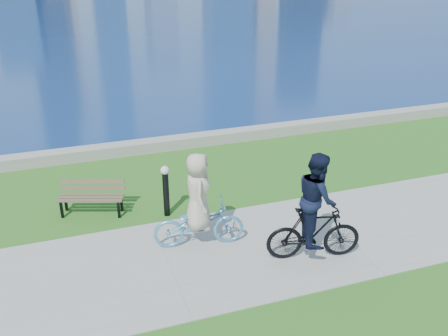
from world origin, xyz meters
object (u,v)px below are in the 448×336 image
(cyclist_woman, at_px, (198,212))
(cyclist_man, at_px, (315,216))
(bollard_lamp, at_px, (166,188))
(park_bench, at_px, (92,194))

(cyclist_woman, xyz_separation_m, cyclist_man, (2.10, -1.24, 0.19))
(cyclist_man, bearing_deg, bollard_lamp, 55.01)
(park_bench, distance_m, cyclist_man, 5.43)
(park_bench, height_order, cyclist_woman, cyclist_woman)
(park_bench, bearing_deg, cyclist_woman, -28.62)
(park_bench, relative_size, cyclist_woman, 0.77)
(park_bench, xyz_separation_m, cyclist_man, (4.15, -3.47, 0.52))
(park_bench, height_order, cyclist_man, cyclist_man)
(park_bench, bearing_deg, bollard_lamp, -4.29)
(cyclist_woman, distance_m, cyclist_man, 2.45)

